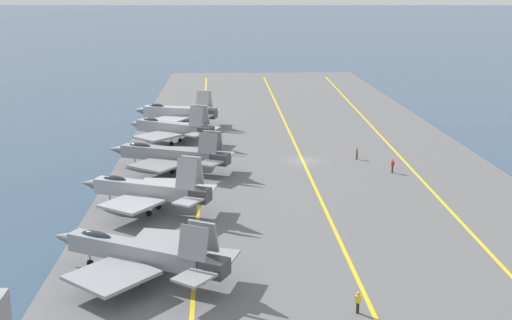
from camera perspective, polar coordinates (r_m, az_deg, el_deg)
ground_plane at (r=89.25m, az=4.16°, el=-0.31°), size 2000.00×2000.00×0.00m
carrier_deck at (r=89.20m, az=4.17°, el=-0.19°), size 195.22×51.10×0.40m
deck_stripe_foul_line at (r=91.90m, az=12.90°, el=0.05°), size 175.62×5.94×0.01m
deck_stripe_centerline at (r=89.15m, az=4.17°, el=-0.06°), size 175.70×0.36×0.01m
deck_stripe_edge_line at (r=88.56m, az=-4.89°, el=-0.18°), size 175.68×3.44×0.01m
parked_jet_nearest at (r=53.74m, az=-10.36°, el=-8.11°), size 13.64×16.58×5.60m
parked_jet_second at (r=68.87m, az=-9.67°, el=-2.61°), size 12.34×15.15×6.44m
parked_jet_third at (r=84.15m, az=-7.67°, el=0.48°), size 13.16×17.21×5.67m
parked_jet_fourth at (r=99.37m, az=-7.54°, el=2.84°), size 13.66×14.89×6.31m
parked_jet_fifth at (r=112.69m, az=-7.07°, el=4.24°), size 13.70×15.19×6.26m
crew_red_vest at (r=84.66m, az=12.05°, el=-0.47°), size 0.30×0.40×1.81m
crew_brown_vest at (r=90.53m, az=8.96°, el=0.62°), size 0.40×0.29×1.67m
crew_yellow_vest at (r=48.49m, az=9.05°, el=-12.31°), size 0.43×0.46×1.71m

